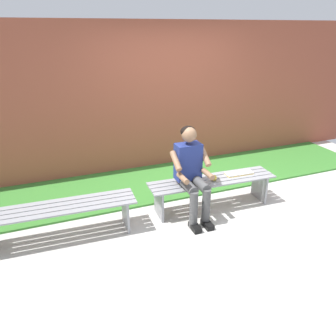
# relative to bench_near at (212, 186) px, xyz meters

# --- Properties ---
(ground_plane) EXTENTS (10.00, 7.00, 0.04)m
(ground_plane) POSITION_rel_bench_near_xyz_m (1.05, 1.00, -0.36)
(ground_plane) COLOR beige
(grass_strip) EXTENTS (9.00, 2.34, 0.03)m
(grass_strip) POSITION_rel_bench_near_xyz_m (1.05, -1.52, -0.33)
(grass_strip) COLOR #387A2D
(grass_strip) RESTS_ON ground
(brick_wall) EXTENTS (9.50, 0.24, 2.54)m
(brick_wall) POSITION_rel_bench_near_xyz_m (0.50, -1.86, 0.93)
(brick_wall) COLOR #9E4C38
(brick_wall) RESTS_ON ground
(bench_near) EXTENTS (1.85, 0.49, 0.45)m
(bench_near) POSITION_rel_bench_near_xyz_m (0.00, 0.00, 0.00)
(bench_near) COLOR gray
(bench_near) RESTS_ON ground
(bench_far) EXTENTS (1.88, 0.49, 0.45)m
(bench_far) POSITION_rel_bench_near_xyz_m (2.09, 0.00, 0.00)
(bench_far) COLOR gray
(bench_far) RESTS_ON ground
(person_seated) EXTENTS (0.50, 0.69, 1.25)m
(person_seated) POSITION_rel_bench_near_xyz_m (0.38, 0.10, 0.34)
(person_seated) COLOR navy
(person_seated) RESTS_ON ground
(apple) EXTENTS (0.09, 0.09, 0.09)m
(apple) POSITION_rel_bench_near_xyz_m (0.01, 0.04, 0.15)
(apple) COLOR gold
(apple) RESTS_ON bench_near
(book_open) EXTENTS (0.42, 0.18, 0.02)m
(book_open) POSITION_rel_bench_near_xyz_m (-0.45, -0.02, 0.11)
(book_open) COLOR white
(book_open) RESTS_ON bench_near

